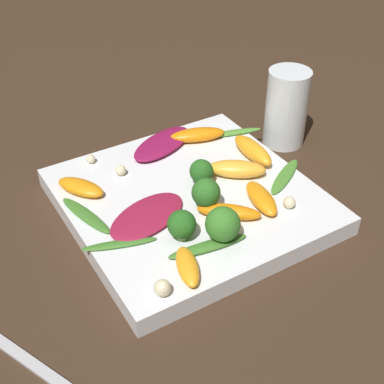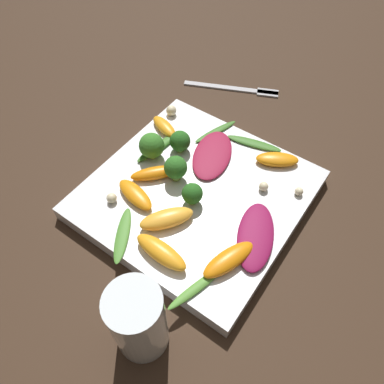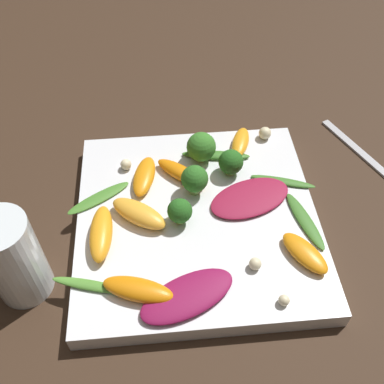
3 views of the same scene
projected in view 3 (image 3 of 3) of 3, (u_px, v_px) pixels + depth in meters
ground_plane at (197, 226)px, 0.58m from camera, size 2.40×2.40×0.00m
plate at (197, 221)px, 0.57m from camera, size 0.30×0.30×0.03m
drinking_glass at (13, 259)px, 0.48m from camera, size 0.06×0.06×0.11m
fork at (378, 167)px, 0.64m from camera, size 0.18×0.09×0.01m
radicchio_leaf_0 at (250, 198)px, 0.57m from camera, size 0.09×0.12×0.01m
radicchio_leaf_1 at (187, 296)px, 0.48m from camera, size 0.09×0.12×0.01m
orange_segment_0 at (139, 215)px, 0.54m from camera, size 0.07×0.08×0.02m
orange_segment_1 at (305, 253)px, 0.51m from camera, size 0.07×0.06×0.02m
orange_segment_2 at (144, 176)px, 0.59m from camera, size 0.07×0.04×0.02m
orange_segment_3 at (138, 290)px, 0.48m from camera, size 0.05×0.08×0.02m
orange_segment_4 at (240, 142)px, 0.63m from camera, size 0.06×0.04×0.01m
orange_segment_5 at (181, 173)px, 0.59m from camera, size 0.07×0.07×0.02m
orange_segment_6 at (101, 233)px, 0.52m from camera, size 0.08×0.03×0.02m
broccoli_floret_0 at (197, 179)px, 0.56m from camera, size 0.03×0.03×0.04m
broccoli_floret_1 at (180, 211)px, 0.53m from camera, size 0.03×0.03×0.04m
broccoli_floret_2 at (231, 162)px, 0.59m from camera, size 0.03×0.03×0.04m
broccoli_floret_3 at (201, 147)px, 0.60m from camera, size 0.04×0.04×0.04m
arugula_sprig_0 at (283, 181)px, 0.59m from camera, size 0.04×0.08×0.00m
arugula_sprig_1 at (99, 198)px, 0.57m from camera, size 0.06×0.08×0.00m
arugula_sprig_2 at (90, 285)px, 0.49m from camera, size 0.04×0.09×0.01m
arugula_sprig_3 at (305, 221)px, 0.55m from camera, size 0.09×0.04×0.01m
arugula_sprig_4 at (216, 155)px, 0.62m from camera, size 0.03×0.10×0.01m
macadamia_nut_0 at (126, 165)px, 0.60m from camera, size 0.01×0.01×0.01m
macadamia_nut_1 at (255, 264)px, 0.50m from camera, size 0.01×0.01×0.01m
macadamia_nut_2 at (265, 133)px, 0.64m from camera, size 0.02×0.02×0.02m
macadamia_nut_3 at (284, 300)px, 0.47m from camera, size 0.01×0.01×0.01m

